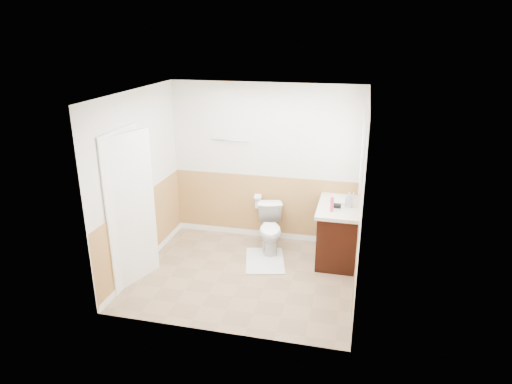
% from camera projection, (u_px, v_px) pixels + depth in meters
% --- Properties ---
extents(floor, '(3.00, 3.00, 0.00)m').
position_uv_depth(floor, '(245.00, 275.00, 6.33)').
color(floor, '#8C7051').
rests_on(floor, ground).
extents(ceiling, '(3.00, 3.00, 0.00)m').
position_uv_depth(ceiling, '(243.00, 93.00, 5.49)').
color(ceiling, white).
rests_on(ceiling, floor).
extents(wall_back, '(3.00, 0.00, 3.00)m').
position_uv_depth(wall_back, '(265.00, 163.00, 7.10)').
color(wall_back, silver).
rests_on(wall_back, floor).
extents(wall_front, '(3.00, 0.00, 3.00)m').
position_uv_depth(wall_front, '(212.00, 231.00, 4.72)').
color(wall_front, silver).
rests_on(wall_front, floor).
extents(wall_left, '(0.00, 3.00, 3.00)m').
position_uv_depth(wall_left, '(139.00, 182.00, 6.24)').
color(wall_left, silver).
rests_on(wall_left, floor).
extents(wall_right, '(0.00, 3.00, 3.00)m').
position_uv_depth(wall_right, '(362.00, 200.00, 5.59)').
color(wall_right, silver).
rests_on(wall_right, floor).
extents(wainscot_back, '(3.00, 0.00, 3.00)m').
position_uv_depth(wainscot_back, '(265.00, 208.00, 7.34)').
color(wainscot_back, tan).
rests_on(wainscot_back, floor).
extents(wainscot_front, '(3.00, 0.00, 3.00)m').
position_uv_depth(wainscot_front, '(215.00, 293.00, 4.99)').
color(wainscot_front, tan).
rests_on(wainscot_front, floor).
extents(wainscot_left, '(0.00, 2.60, 2.60)m').
position_uv_depth(wainscot_left, '(144.00, 232.00, 6.49)').
color(wainscot_left, tan).
rests_on(wainscot_left, floor).
extents(wainscot_right, '(0.00, 2.60, 2.60)m').
position_uv_depth(wainscot_right, '(356.00, 254.00, 5.84)').
color(wainscot_right, tan).
rests_on(wainscot_right, floor).
extents(toilet, '(0.54, 0.76, 0.70)m').
position_uv_depth(toilet, '(270.00, 229.00, 6.94)').
color(toilet, white).
rests_on(toilet, floor).
extents(bath_mat, '(0.72, 0.91, 0.02)m').
position_uv_depth(bath_mat, '(265.00, 261.00, 6.70)').
color(bath_mat, silver).
rests_on(bath_mat, floor).
extents(vanity_cabinet, '(0.55, 1.10, 0.80)m').
position_uv_depth(vanity_cabinet, '(338.00, 232.00, 6.71)').
color(vanity_cabinet, black).
rests_on(vanity_cabinet, floor).
extents(vanity_knob_left, '(0.03, 0.03, 0.03)m').
position_uv_depth(vanity_knob_left, '(318.00, 224.00, 6.63)').
color(vanity_knob_left, silver).
rests_on(vanity_knob_left, vanity_cabinet).
extents(vanity_knob_right, '(0.03, 0.03, 0.03)m').
position_uv_depth(vanity_knob_right, '(319.00, 218.00, 6.82)').
color(vanity_knob_right, silver).
rests_on(vanity_knob_right, vanity_cabinet).
extents(countertop, '(0.60, 1.15, 0.05)m').
position_uv_depth(countertop, '(339.00, 206.00, 6.57)').
color(countertop, white).
rests_on(countertop, vanity_cabinet).
extents(sink_basin, '(0.36, 0.36, 0.02)m').
position_uv_depth(sink_basin, '(341.00, 200.00, 6.69)').
color(sink_basin, white).
rests_on(sink_basin, countertop).
extents(faucet, '(0.02, 0.02, 0.14)m').
position_uv_depth(faucet, '(354.00, 197.00, 6.63)').
color(faucet, silver).
rests_on(faucet, countertop).
extents(lotion_bottle, '(0.05, 0.05, 0.22)m').
position_uv_depth(lotion_bottle, '(332.00, 204.00, 6.25)').
color(lotion_bottle, '#E93C6C').
rests_on(lotion_bottle, countertop).
extents(soap_dispenser, '(0.10, 0.11, 0.21)m').
position_uv_depth(soap_dispenser, '(349.00, 200.00, 6.42)').
color(soap_dispenser, '#99A2AC').
rests_on(soap_dispenser, countertop).
extents(hair_dryer_body, '(0.14, 0.07, 0.07)m').
position_uv_depth(hair_dryer_body, '(336.00, 206.00, 6.40)').
color(hair_dryer_body, black).
rests_on(hair_dryer_body, countertop).
extents(hair_dryer_handle, '(0.03, 0.03, 0.07)m').
position_uv_depth(hair_dryer_handle, '(334.00, 206.00, 6.47)').
color(hair_dryer_handle, black).
rests_on(hair_dryer_handle, countertop).
extents(mirror_panel, '(0.02, 0.35, 0.90)m').
position_uv_depth(mirror_panel, '(363.00, 154.00, 6.50)').
color(mirror_panel, silver).
rests_on(mirror_panel, wall_right).
extents(window_frame, '(0.04, 0.80, 1.00)m').
position_uv_depth(window_frame, '(363.00, 149.00, 5.96)').
color(window_frame, white).
rests_on(window_frame, wall_right).
extents(window_glass, '(0.01, 0.70, 0.90)m').
position_uv_depth(window_glass, '(364.00, 149.00, 5.96)').
color(window_glass, white).
rests_on(window_glass, wall_right).
extents(door, '(0.29, 0.78, 2.04)m').
position_uv_depth(door, '(131.00, 210.00, 5.88)').
color(door, white).
rests_on(door, wall_left).
extents(door_frame, '(0.02, 0.92, 2.10)m').
position_uv_depth(door_frame, '(126.00, 209.00, 5.89)').
color(door_frame, white).
rests_on(door_frame, wall_left).
extents(door_knob, '(0.06, 0.06, 0.06)m').
position_uv_depth(door_knob, '(147.00, 206.00, 6.19)').
color(door_knob, silver).
rests_on(door_knob, door).
extents(towel_bar, '(0.62, 0.02, 0.02)m').
position_uv_depth(towel_bar, '(230.00, 141.00, 7.05)').
color(towel_bar, silver).
rests_on(towel_bar, wall_back).
extents(tp_holder_bar, '(0.14, 0.02, 0.02)m').
position_uv_depth(tp_holder_bar, '(258.00, 197.00, 7.24)').
color(tp_holder_bar, silver).
rests_on(tp_holder_bar, wall_back).
extents(tp_roll, '(0.10, 0.11, 0.11)m').
position_uv_depth(tp_roll, '(258.00, 197.00, 7.24)').
color(tp_roll, white).
rests_on(tp_roll, tp_holder_bar).
extents(tp_sheet, '(0.10, 0.01, 0.16)m').
position_uv_depth(tp_sheet, '(258.00, 204.00, 7.28)').
color(tp_sheet, white).
rests_on(tp_sheet, tp_roll).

